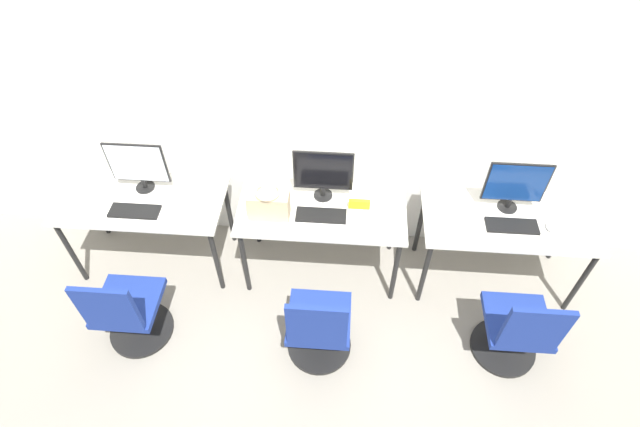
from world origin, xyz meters
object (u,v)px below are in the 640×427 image
Objects in this scene: office_chair_right at (516,332)px; office_chair_left at (128,313)px; monitor_left at (138,165)px; monitor_center at (323,173)px; handbag at (269,205)px; keyboard_right at (512,226)px; monitor_right at (516,185)px; mouse_right at (550,227)px; mouse_center at (357,216)px; keyboard_left at (135,211)px; office_chair_center at (319,329)px; keyboard_center at (321,215)px; mouse_left at (167,210)px.

office_chair_left is at bearing -178.95° from office_chair_right.
monitor_center is (1.39, 0.01, 0.00)m from monitor_left.
handbag is (0.97, 0.67, 0.51)m from office_chair_left.
monitor_center reaches higher than keyboard_right.
keyboard_right is (0.00, -0.19, -0.22)m from monitor_right.
keyboard_right is 0.27m from mouse_right.
monitor_left reaches higher than mouse_center.
monitor_center is (1.39, 0.27, 0.22)m from keyboard_left.
keyboard_right is at bearing -8.82° from monitor_center.
office_chair_left is at bearing 178.85° from office_chair_center.
office_chair_right is at bearing -29.15° from mouse_center.
office_chair_left is 9.59× the size of mouse_right.
office_chair_right is 1.97m from handbag.
keyboard_right is at bearing -0.06° from keyboard_center.
keyboard_center is (1.35, 0.69, 0.40)m from office_chair_left.
keyboard_left is at bearing 155.35° from office_chair_center.
mouse_left is 0.24× the size of keyboard_center.
mouse_left reaches higher than keyboard_center.
handbag is at bearing 161.06° from office_chair_right.
office_chair_left is 1.81m from mouse_center.
keyboard_left is 1.66m from mouse_center.
monitor_right reaches higher than office_chair_right.
keyboard_right is (2.74, 0.68, 0.40)m from office_chair_left.
handbag is (1.01, -0.22, -0.12)m from monitor_left.
office_chair_right is at bearing -30.90° from monitor_center.
monitor_left is at bearing 179.86° from monitor_right.
monitor_left reaches higher than office_chair_left.
keyboard_center is 1.00× the size of keyboard_right.
monitor_left is 0.34m from keyboard_left.
monitor_right reaches higher than mouse_right.
keyboard_center is 1.25× the size of handbag.
monitor_left is 2.80m from keyboard_right.
handbag is (-1.80, 0.62, 0.51)m from office_chair_right.
office_chair_right is at bearing -88.05° from monitor_right.
office_chair_left reaches higher than keyboard_left.
mouse_left is 0.30× the size of handbag.
office_chair_right is at bearing -16.56° from monitor_left.
office_chair_right reaches higher than mouse_left.
keyboard_left is 4.15× the size of mouse_center.
monitor_left reaches higher than office_chair_right.
monitor_left is at bearing 176.23° from mouse_right.
office_chair_left is 1.28m from handbag.
monitor_left is 1.00× the size of monitor_center.
monitor_right is at bearing 91.95° from office_chair_right.
keyboard_left is (-0.00, -0.26, -0.22)m from monitor_left.
monitor_right is 0.40m from mouse_right.
office_chair_center and office_chair_right have the same top height.
handbag reaches higher than office_chair_right.
mouse_center is at bearing 1.64° from mouse_left.
monitor_right reaches higher than keyboard_center.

